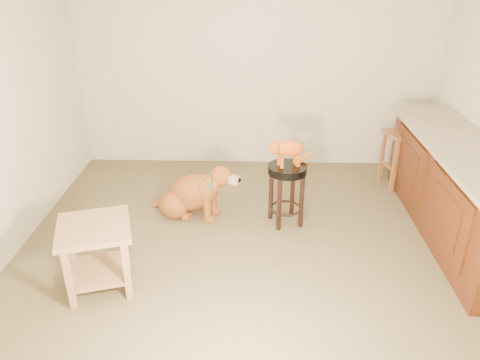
{
  "coord_description": "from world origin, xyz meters",
  "views": [
    {
      "loc": [
        -0.03,
        -3.8,
        2.53
      ],
      "look_at": [
        -0.17,
        0.49,
        0.45
      ],
      "focal_mm": 35.0,
      "sensor_mm": 36.0,
      "label": 1
    }
  ],
  "objects_px": {
    "wood_stool": "(400,158)",
    "padded_stool": "(287,183)",
    "side_table": "(96,247)",
    "golden_retriever": "(192,194)",
    "tabby_kitten": "(287,150)"
  },
  "relations": [
    {
      "from": "wood_stool",
      "to": "side_table",
      "type": "relative_size",
      "value": 0.96
    },
    {
      "from": "wood_stool",
      "to": "side_table",
      "type": "xyz_separation_m",
      "value": [
        -2.99,
        -2.0,
        0.04
      ]
    },
    {
      "from": "wood_stool",
      "to": "padded_stool",
      "type": "bearing_deg",
      "value": -146.89
    },
    {
      "from": "padded_stool",
      "to": "golden_retriever",
      "type": "height_order",
      "value": "padded_stool"
    },
    {
      "from": "golden_retriever",
      "to": "tabby_kitten",
      "type": "xyz_separation_m",
      "value": [
        0.97,
        -0.14,
        0.57
      ]
    },
    {
      "from": "padded_stool",
      "to": "tabby_kitten",
      "type": "distance_m",
      "value": 0.36
    },
    {
      "from": "wood_stool",
      "to": "golden_retriever",
      "type": "relative_size",
      "value": 0.69
    },
    {
      "from": "side_table",
      "to": "tabby_kitten",
      "type": "height_order",
      "value": "tabby_kitten"
    },
    {
      "from": "side_table",
      "to": "wood_stool",
      "type": "bearing_deg",
      "value": 33.78
    },
    {
      "from": "tabby_kitten",
      "to": "padded_stool",
      "type": "bearing_deg",
      "value": -5.72
    },
    {
      "from": "golden_retriever",
      "to": "side_table",
      "type": "bearing_deg",
      "value": -99.35
    },
    {
      "from": "golden_retriever",
      "to": "tabby_kitten",
      "type": "height_order",
      "value": "tabby_kitten"
    },
    {
      "from": "padded_stool",
      "to": "wood_stool",
      "type": "bearing_deg",
      "value": 33.11
    },
    {
      "from": "padded_stool",
      "to": "wood_stool",
      "type": "xyz_separation_m",
      "value": [
        1.39,
        0.91,
        -0.1
      ]
    },
    {
      "from": "golden_retriever",
      "to": "tabby_kitten",
      "type": "relative_size",
      "value": 2.12
    }
  ]
}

